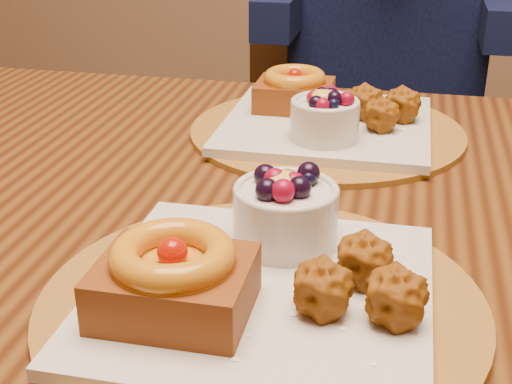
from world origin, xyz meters
TOP-DOWN VIEW (x-y plane):
  - dining_table at (0.01, -0.12)m, footprint 1.60×0.90m
  - place_setting_near at (0.00, -0.33)m, footprint 0.38×0.38m
  - place_setting_far at (0.01, 0.10)m, footprint 0.38×0.38m
  - chair_far at (-0.11, 0.88)m, footprint 0.47×0.47m

SIDE VIEW (x-z plane):
  - chair_far at x=-0.11m, z-range 0.05..0.91m
  - dining_table at x=0.01m, z-range 0.30..1.06m
  - place_setting_far at x=0.01m, z-range 0.74..0.82m
  - place_setting_near at x=0.00m, z-range 0.74..0.83m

